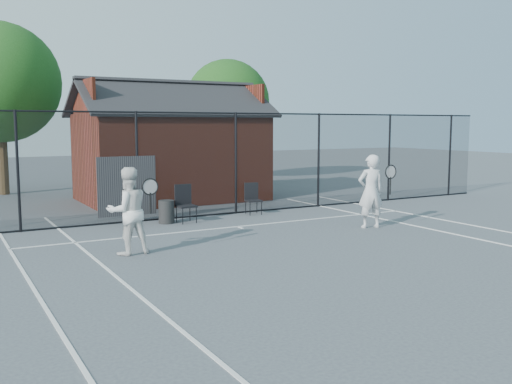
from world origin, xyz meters
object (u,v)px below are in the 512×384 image
clubhouse (171,154)px  chair_left (186,204)px  waste_bin (166,212)px  player_back (128,211)px  chair_right (254,199)px  player_front (371,191)px

clubhouse → chair_left: 5.10m
clubhouse → waste_bin: (-1.90, -4.58, -1.30)m
player_back → chair_right: player_back is taller
player_back → chair_right: 5.81m
chair_right → player_back: bearing=-138.0°
clubhouse → chair_left: clubhouse is taller
player_back → chair_right: size_ratio=1.97×
player_front → player_back: 6.32m
chair_right → waste_bin: chair_right is taller
chair_left → chair_right: size_ratio=1.11×
player_back → waste_bin: size_ratio=2.88×
player_back → chair_left: size_ratio=1.77×
chair_left → chair_right: bearing=6.7°
player_back → chair_left: (2.48, 2.92, -0.39)m
chair_left → chair_right: (2.29, 0.37, -0.05)m
player_back → clubhouse: bearing=63.2°
player_front → chair_right: size_ratio=2.08×
clubhouse → chair_right: 4.63m
player_back → chair_right: bearing=34.6°
waste_bin → clubhouse: bearing=67.4°
waste_bin → chair_right: bearing=3.6°
player_back → waste_bin: (1.98, 3.12, -0.59)m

